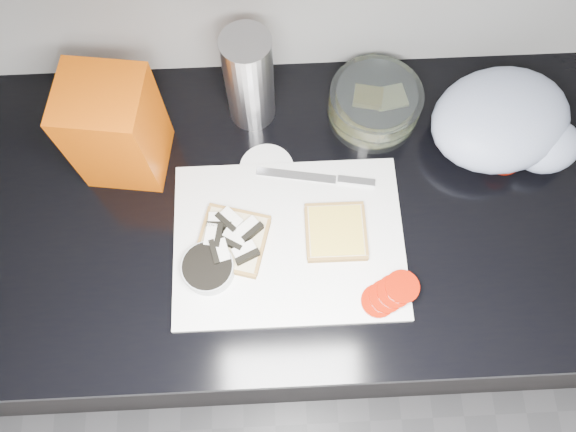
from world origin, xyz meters
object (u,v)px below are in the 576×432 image
object	(u,v)px
cutting_board	(289,241)
bread_bag	(116,129)
glass_bowl	(374,104)
steel_canister	(249,80)

from	to	relation	value
cutting_board	bread_bag	bearing A→B (deg)	147.84
glass_bowl	steel_canister	distance (m)	0.24
glass_bowl	steel_canister	size ratio (longest dim) A/B	0.83
cutting_board	glass_bowl	distance (m)	0.31
cutting_board	glass_bowl	bearing A→B (deg)	55.66
steel_canister	glass_bowl	bearing A→B (deg)	-4.40
cutting_board	bread_bag	xyz separation A→B (m)	(-0.28, 0.18, 0.10)
glass_bowl	bread_bag	bearing A→B (deg)	-170.90
cutting_board	steel_canister	bearing A→B (deg)	101.97
bread_bag	cutting_board	bearing A→B (deg)	-24.16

